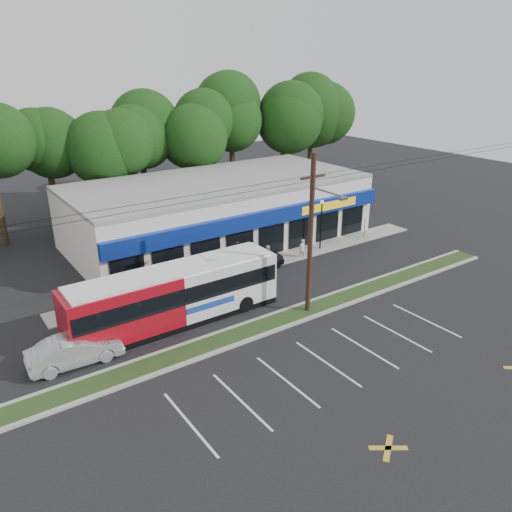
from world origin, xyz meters
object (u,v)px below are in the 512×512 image
Objects in this scene: lamp_post at (321,219)px; car_silver at (75,350)px; pedestrian_b at (267,256)px; sign_post at (365,222)px; utility_pole at (309,231)px; pedestrian_a at (302,249)px; metrobus at (175,294)px; car_dark at (255,259)px.

car_silver is (-21.67, -5.30, -1.88)m from lamp_post.
sign_post is at bearing 174.06° from pedestrian_b.
lamp_post is (8.17, 7.87, -2.74)m from utility_pole.
sign_post is 1.31× the size of pedestrian_b.
pedestrian_a is 0.94× the size of pedestrian_b.
lamp_post is at bearing -74.18° from car_silver.
metrobus is 9.51m from car_dark.
car_dark is at bearing -6.90° from pedestrian_a.
car_silver is (-26.67, -5.07, -0.77)m from sign_post.
pedestrian_b is at bearing -176.04° from lamp_post.
lamp_post reaches higher than pedestrian_b.
lamp_post reaches higher than car_silver.
metrobus reaches higher than car_silver.
car_dark is (-6.81, -0.30, -1.87)m from lamp_post.
utility_pole is 3.81× the size of metrobus.
pedestrian_a is at bearing -93.71° from car_dark.
utility_pole reaches higher than pedestrian_a.
sign_post is 0.48× the size of car_dark.
metrobus is 7.73× the size of pedestrian_b.
pedestrian_a is 3.31m from pedestrian_b.
sign_post reaches higher than pedestrian_a.
sign_post is 27.16m from car_silver.
car_dark is 2.93× the size of pedestrian_a.
metrobus is at bearing 153.59° from utility_pole.
car_dark is 1.06m from pedestrian_b.
car_silver is at bearing 108.89° from car_dark.
utility_pole is 31.29× the size of pedestrian_a.
car_silver is (-6.31, -1.00, -1.08)m from metrobus.
car_silver is at bearing 10.25° from pedestrian_b.
pedestrian_b is at bearing -179.08° from sign_post.
utility_pole is 9.09m from pedestrian_b.
lamp_post reaches higher than metrobus.
pedestrian_b reaches higher than pedestrian_a.
lamp_post is at bearing -169.03° from pedestrian_a.
pedestrian_a is (5.72, 7.27, -4.61)m from utility_pole.
sign_post is at bearing 30.15° from utility_pole.
pedestrian_a is (-7.45, -0.38, -0.76)m from sign_post.
sign_post is (5.00, -0.23, -1.12)m from lamp_post.
metrobus is at bearing 13.08° from pedestrian_a.
sign_post is (13.17, 7.65, -3.86)m from utility_pole.
car_dark is 4.37m from pedestrian_a.
utility_pole is 10.33m from pedestrian_a.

